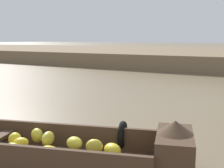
{
  "coord_description": "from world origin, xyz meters",
  "views": [
    {
      "loc": [
        4.87,
        2.19,
        2.15
      ],
      "look_at": [
        1.37,
        8.42,
        1.02
      ],
      "focal_mm": 45.72,
      "sensor_mm": 36.0,
      "label": 1
    }
  ],
  "objects": [
    {
      "name": "ground_plane",
      "position": [
        0.0,
        10.0,
        0.0
      ],
      "size": [
        300.0,
        300.0,
        0.0
      ],
      "primitive_type": "plane",
      "color": "#726047"
    },
    {
      "name": "riverbank_strip",
      "position": [
        0.0,
        29.95,
        0.54
      ],
      "size": [
        160.0,
        20.0,
        1.08
      ],
      "primitive_type": "cube",
      "color": "#756047",
      "rests_on": "ground"
    },
    {
      "name": "banana_boat",
      "position": [
        1.44,
        5.64,
        0.32
      ],
      "size": [
        5.24,
        2.68,
        0.92
      ],
      "color": "#473323",
      "rests_on": "ground"
    }
  ]
}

